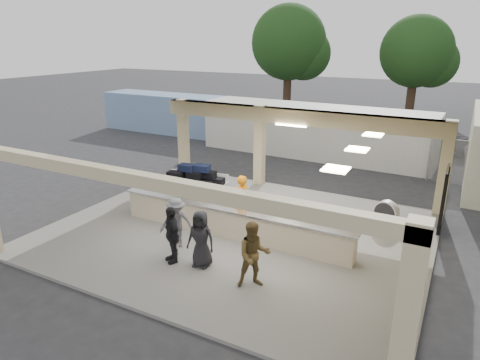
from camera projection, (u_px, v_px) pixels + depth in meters
The scene contains 15 objects.
ground at pixel (238, 233), 14.37m from camera, with size 120.00×120.00×0.00m, color #28282A.
pavilion at pixel (253, 190), 14.41m from camera, with size 12.01×10.00×3.55m.
baggage_counter at pixel (231, 222), 13.77m from camera, with size 8.20×0.58×0.98m.
luggage_cart at pixel (191, 181), 16.73m from camera, with size 2.79×2.04×1.48m.
drum_fan at pixel (386, 213), 14.52m from camera, with size 0.87×0.51×0.92m.
baggage_handler at pixel (241, 202), 14.33m from camera, with size 0.67×0.37×1.84m, color orange.
passenger_a at pixel (254, 255), 10.87m from camera, with size 0.87×0.38×1.78m, color brown.
passenger_b at pixel (172, 234), 12.11m from camera, with size 0.98×0.36×1.68m, color black.
passenger_c at pixel (177, 223), 12.99m from camera, with size 1.03×0.36×1.59m, color #505056.
passenger_d at pixel (201, 239), 11.88m from camera, with size 0.81×0.33×1.65m, color black.
car_dark at pixel (432, 138), 24.60m from camera, with size 1.59×4.50×1.50m, color black.
container_white at pixel (314, 131), 23.41m from camera, with size 12.65×2.53×2.74m, color silver.
container_blue at pixel (171, 113), 29.44m from camera, with size 9.87×2.37×2.57m, color #7690BD.
tree_left at pixel (293, 46), 36.26m from camera, with size 6.60×6.30×9.00m.
tree_mid at pixel (421, 55), 33.68m from camera, with size 6.00×5.60×8.00m.
Camera 1 is at (6.17, -11.51, 6.24)m, focal length 32.00 mm.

